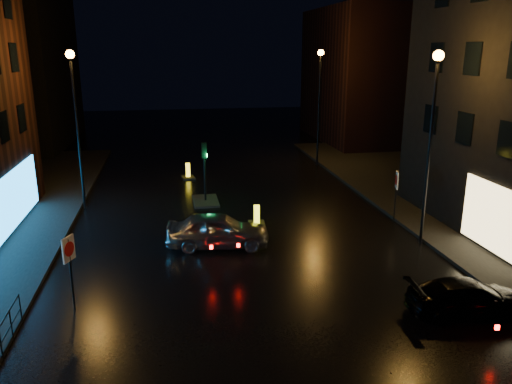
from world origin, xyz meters
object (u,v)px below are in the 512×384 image
traffic_signal (205,194)px  dark_sedan (469,298)px  bollard_far (188,175)px  bollard_near (257,221)px  road_sign_right (396,185)px  road_sign_left (69,255)px  silver_hatchback (218,230)px

traffic_signal → dark_sedan: (7.53, -14.00, 0.09)m
traffic_signal → bollard_far: bearing=97.4°
traffic_signal → bollard_far: 5.74m
bollard_near → road_sign_right: 7.16m
road_sign_left → road_sign_right: (14.39, 6.29, 0.03)m
road_sign_left → road_sign_right: size_ratio=0.98×
silver_hatchback → dark_sedan: silver_hatchback is taller
silver_hatchback → bollard_near: 3.25m
traffic_signal → silver_hatchback: size_ratio=0.77×
road_sign_left → bollard_near: bearing=67.7°
silver_hatchback → bollard_far: size_ratio=3.52×
bollard_far → road_sign_right: size_ratio=0.49×
dark_sedan → bollard_far: (-8.26, 19.68, -0.36)m
bollard_near → bollard_far: size_ratio=1.00×
bollard_far → traffic_signal: bearing=-89.8°
traffic_signal → road_sign_right: size_ratio=1.32×
road_sign_right → road_sign_left: bearing=41.3°
traffic_signal → dark_sedan: size_ratio=0.85×
traffic_signal → bollard_near: size_ratio=2.72×
bollard_far → road_sign_right: road_sign_right is taller
traffic_signal → silver_hatchback: 6.75m
traffic_signal → road_sign_left: traffic_signal is taller
silver_hatchback → bollard_near: bearing=-34.9°
silver_hatchback → dark_sedan: bearing=-126.8°
road_sign_right → traffic_signal: bearing=-11.3°
bollard_near → road_sign_right: road_sign_right is taller
silver_hatchback → bollard_far: silver_hatchback is taller
traffic_signal → road_sign_right: 10.50m
silver_hatchback → bollard_near: silver_hatchback is taller
bollard_near → road_sign_left: size_ratio=0.49×
traffic_signal → road_sign_right: bearing=-29.0°
bollard_far → road_sign_left: road_sign_left is taller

